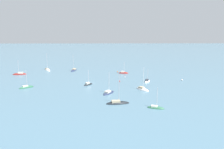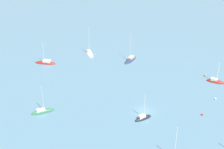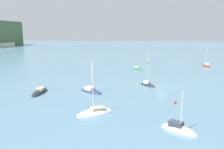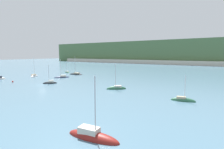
{
  "view_description": "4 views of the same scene",
  "coord_description": "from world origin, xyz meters",
  "px_view_note": "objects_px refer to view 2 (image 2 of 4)",
  "views": [
    {
      "loc": [
        -9.46,
        97.86,
        24.01
      ],
      "look_at": [
        -11.02,
        -4.76,
        2.99
      ],
      "focal_mm": 35.0,
      "sensor_mm": 36.0,
      "label": 1
    },
    {
      "loc": [
        -11.74,
        68.71,
        44.95
      ],
      "look_at": [
        12.42,
        -11.42,
        3.59
      ],
      "focal_mm": 50.0,
      "sensor_mm": 36.0,
      "label": 2
    },
    {
      "loc": [
        -58.75,
        2.25,
        14.27
      ],
      "look_at": [
        7.7,
        14.97,
        1.16
      ],
      "focal_mm": 35.0,
      "sensor_mm": 36.0,
      "label": 3
    },
    {
      "loc": [
        53.14,
        -36.46,
        10.7
      ],
      "look_at": [
        17.54,
        17.69,
        3.08
      ],
      "focal_mm": 28.0,
      "sensor_mm": 36.0,
      "label": 4
    }
  ],
  "objects_px": {
    "sailboat_5": "(143,118)",
    "mooring_buoy_3": "(215,99)",
    "sailboat_9": "(215,82)",
    "sailboat_11": "(89,54)",
    "sailboat_10": "(130,60)",
    "sailboat_3": "(43,112)",
    "mooring_buoy_1": "(205,75)",
    "mooring_buoy_2": "(202,114)",
    "sailboat_4": "(46,63)"
  },
  "relations": [
    {
      "from": "sailboat_3",
      "to": "sailboat_10",
      "type": "xyz_separation_m",
      "value": [
        -13.8,
        -39.59,
        0.04
      ]
    },
    {
      "from": "sailboat_10",
      "to": "sailboat_9",
      "type": "bearing_deg",
      "value": 84.42
    },
    {
      "from": "mooring_buoy_3",
      "to": "sailboat_5",
      "type": "bearing_deg",
      "value": 40.8
    },
    {
      "from": "sailboat_4",
      "to": "mooring_buoy_2",
      "type": "xyz_separation_m",
      "value": [
        -53.96,
        17.67,
        0.16
      ]
    },
    {
      "from": "sailboat_11",
      "to": "mooring_buoy_3",
      "type": "relative_size",
      "value": 22.0
    },
    {
      "from": "mooring_buoy_2",
      "to": "mooring_buoy_3",
      "type": "relative_size",
      "value": 1.08
    },
    {
      "from": "sailboat_3",
      "to": "mooring_buoy_3",
      "type": "relative_size",
      "value": 16.57
    },
    {
      "from": "sailboat_3",
      "to": "sailboat_9",
      "type": "relative_size",
      "value": 1.15
    },
    {
      "from": "sailboat_10",
      "to": "mooring_buoy_3",
      "type": "relative_size",
      "value": 20.6
    },
    {
      "from": "mooring_buoy_1",
      "to": "mooring_buoy_3",
      "type": "relative_size",
      "value": 1.22
    },
    {
      "from": "sailboat_5",
      "to": "mooring_buoy_3",
      "type": "relative_size",
      "value": 14.4
    },
    {
      "from": "sailboat_9",
      "to": "mooring_buoy_1",
      "type": "distance_m",
      "value": 4.63
    },
    {
      "from": "sailboat_5",
      "to": "mooring_buoy_1",
      "type": "height_order",
      "value": "sailboat_5"
    },
    {
      "from": "sailboat_4",
      "to": "sailboat_5",
      "type": "relative_size",
      "value": 1.2
    },
    {
      "from": "sailboat_11",
      "to": "mooring_buoy_3",
      "type": "xyz_separation_m",
      "value": [
        -45.56,
        21.13,
        0.17
      ]
    },
    {
      "from": "mooring_buoy_2",
      "to": "sailboat_11",
      "type": "bearing_deg",
      "value": -35.56
    },
    {
      "from": "sailboat_10",
      "to": "sailboat_11",
      "type": "relative_size",
      "value": 0.94
    },
    {
      "from": "mooring_buoy_2",
      "to": "sailboat_10",
      "type": "bearing_deg",
      "value": -47.9
    },
    {
      "from": "sailboat_9",
      "to": "sailboat_10",
      "type": "relative_size",
      "value": 0.7
    },
    {
      "from": "sailboat_10",
      "to": "mooring_buoy_3",
      "type": "height_order",
      "value": "sailboat_10"
    },
    {
      "from": "sailboat_4",
      "to": "sailboat_5",
      "type": "xyz_separation_m",
      "value": [
        -39.65,
        23.64,
        0.0
      ]
    },
    {
      "from": "sailboat_10",
      "to": "sailboat_11",
      "type": "bearing_deg",
      "value": -83.54
    },
    {
      "from": "mooring_buoy_1",
      "to": "mooring_buoy_2",
      "type": "bearing_deg",
      "value": 90.16
    },
    {
      "from": "sailboat_3",
      "to": "sailboat_10",
      "type": "height_order",
      "value": "sailboat_10"
    },
    {
      "from": "sailboat_3",
      "to": "mooring_buoy_1",
      "type": "distance_m",
      "value": 52.49
    },
    {
      "from": "sailboat_5",
      "to": "sailboat_3",
      "type": "bearing_deg",
      "value": 141.63
    },
    {
      "from": "sailboat_4",
      "to": "mooring_buoy_3",
      "type": "distance_m",
      "value": 57.8
    },
    {
      "from": "sailboat_4",
      "to": "sailboat_10",
      "type": "bearing_deg",
      "value": -164.75
    },
    {
      "from": "sailboat_5",
      "to": "sailboat_9",
      "type": "xyz_separation_m",
      "value": [
        -17.45,
        -26.1,
        -0.02
      ]
    },
    {
      "from": "sailboat_4",
      "to": "mooring_buoy_1",
      "type": "height_order",
      "value": "sailboat_4"
    },
    {
      "from": "sailboat_4",
      "to": "mooring_buoy_2",
      "type": "distance_m",
      "value": 56.78
    },
    {
      "from": "sailboat_11",
      "to": "mooring_buoy_3",
      "type": "distance_m",
      "value": 50.22
    },
    {
      "from": "sailboat_11",
      "to": "mooring_buoy_2",
      "type": "height_order",
      "value": "sailboat_11"
    },
    {
      "from": "sailboat_3",
      "to": "sailboat_10",
      "type": "relative_size",
      "value": 0.8
    },
    {
      "from": "sailboat_3",
      "to": "sailboat_9",
      "type": "bearing_deg",
      "value": -3.93
    },
    {
      "from": "mooring_buoy_2",
      "to": "sailboat_5",
      "type": "bearing_deg",
      "value": 22.63
    },
    {
      "from": "sailboat_5",
      "to": "mooring_buoy_2",
      "type": "distance_m",
      "value": 15.51
    },
    {
      "from": "mooring_buoy_3",
      "to": "mooring_buoy_1",
      "type": "bearing_deg",
      "value": -77.14
    },
    {
      "from": "sailboat_9",
      "to": "sailboat_11",
      "type": "height_order",
      "value": "sailboat_11"
    },
    {
      "from": "sailboat_9",
      "to": "mooring_buoy_3",
      "type": "height_order",
      "value": "sailboat_9"
    },
    {
      "from": "sailboat_3",
      "to": "sailboat_9",
      "type": "distance_m",
      "value": 52.95
    },
    {
      "from": "mooring_buoy_1",
      "to": "sailboat_10",
      "type": "bearing_deg",
      "value": -11.86
    },
    {
      "from": "sailboat_5",
      "to": "sailboat_9",
      "type": "bearing_deg",
      "value": 7.52
    },
    {
      "from": "sailboat_11",
      "to": "mooring_buoy_2",
      "type": "relative_size",
      "value": 20.38
    },
    {
      "from": "mooring_buoy_2",
      "to": "sailboat_3",
      "type": "bearing_deg",
      "value": 14.91
    },
    {
      "from": "sailboat_9",
      "to": "mooring_buoy_3",
      "type": "xyz_separation_m",
      "value": [
        -0.07,
        10.97,
        0.15
      ]
    },
    {
      "from": "sailboat_4",
      "to": "mooring_buoy_1",
      "type": "bearing_deg",
      "value": 179.31
    },
    {
      "from": "sailboat_4",
      "to": "sailboat_10",
      "type": "distance_m",
      "value": 30.01
    },
    {
      "from": "sailboat_10",
      "to": "mooring_buoy_1",
      "type": "height_order",
      "value": "sailboat_10"
    },
    {
      "from": "sailboat_10",
      "to": "mooring_buoy_2",
      "type": "xyz_separation_m",
      "value": [
        -26.16,
        28.95,
        0.15
      ]
    }
  ]
}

